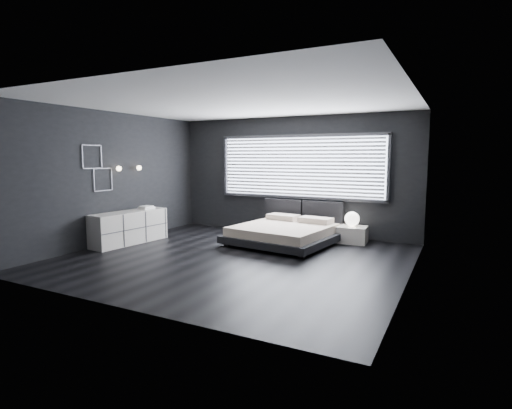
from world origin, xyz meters
The scene contains 12 objects.
room centered at (0.00, 0.00, 1.40)m, with size 6.04×6.00×2.80m.
window centered at (0.20, 2.70, 1.61)m, with size 4.14×0.09×1.52m.
headboard centered at (0.33, 2.64, 0.57)m, with size 1.96×0.16×0.52m.
sconce_near centered at (-2.88, 0.05, 1.60)m, with size 0.18×0.11×0.11m.
sconce_far centered at (-2.88, 0.65, 1.60)m, with size 0.18×0.11×0.11m.
wall_art_upper centered at (-2.98, -0.55, 1.85)m, with size 0.01×0.48×0.48m.
wall_art_lower centered at (-2.98, -0.30, 1.38)m, with size 0.01×0.48×0.48m.
bed centered at (0.33, 1.50, 0.24)m, with size 2.24×2.17×0.52m.
nightstand centered at (1.60, 2.30, 0.18)m, with size 0.61×0.51×0.36m, color silver.
orb_lamp centered at (1.58, 2.33, 0.51)m, with size 0.31×0.31×0.31m, color white.
dresser centered at (-2.65, 0.06, 0.35)m, with size 0.67×1.77×0.69m.
book_stack centered at (-2.63, 0.57, 0.72)m, with size 0.25×0.32×0.06m.
Camera 1 is at (3.63, -6.20, 1.86)m, focal length 28.00 mm.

